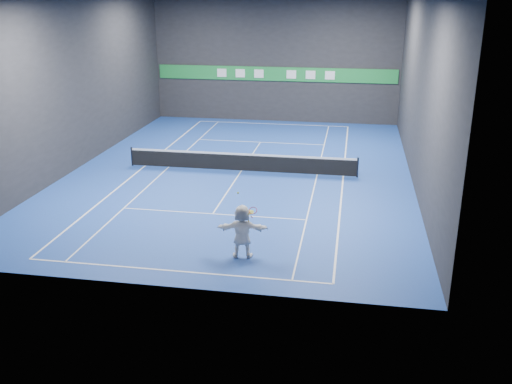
% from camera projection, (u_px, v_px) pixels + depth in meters
% --- Properties ---
extents(ground, '(26.00, 26.00, 0.00)m').
position_uv_depth(ground, '(241.00, 171.00, 30.89)').
color(ground, '#1C409B').
rests_on(ground, ground).
extents(wall_back, '(18.00, 0.10, 9.00)m').
position_uv_depth(wall_back, '(275.00, 60.00, 41.48)').
color(wall_back, '#242427').
rests_on(wall_back, ground).
extents(wall_front, '(18.00, 0.10, 9.00)m').
position_uv_depth(wall_front, '(157.00, 155.00, 17.32)').
color(wall_front, '#242427').
rests_on(wall_front, ground).
extents(wall_left, '(0.10, 26.00, 9.00)m').
position_uv_depth(wall_left, '(78.00, 83.00, 30.85)').
color(wall_left, '#242427').
rests_on(wall_left, ground).
extents(wall_right, '(0.10, 26.00, 9.00)m').
position_uv_depth(wall_right, '(420.00, 93.00, 27.95)').
color(wall_right, '#242427').
rests_on(wall_right, ground).
extents(baseline_near, '(10.98, 0.08, 0.01)m').
position_uv_depth(baseline_near, '(175.00, 271.00, 19.84)').
color(baseline_near, white).
rests_on(baseline_near, ground).
extents(baseline_far, '(10.98, 0.08, 0.01)m').
position_uv_depth(baseline_far, '(273.00, 124.00, 41.94)').
color(baseline_far, white).
rests_on(baseline_far, ground).
extents(sideline_doubles_left, '(0.08, 23.78, 0.01)m').
position_uv_depth(sideline_doubles_left, '(145.00, 166.00, 31.78)').
color(sideline_doubles_left, white).
rests_on(sideline_doubles_left, ground).
extents(sideline_doubles_right, '(0.08, 23.78, 0.01)m').
position_uv_depth(sideline_doubles_right, '(343.00, 176.00, 30.01)').
color(sideline_doubles_right, white).
rests_on(sideline_doubles_right, ground).
extents(sideline_singles_left, '(0.06, 23.78, 0.01)m').
position_uv_depth(sideline_singles_left, '(168.00, 167.00, 31.55)').
color(sideline_singles_left, white).
rests_on(sideline_singles_left, ground).
extents(sideline_singles_right, '(0.06, 23.78, 0.01)m').
position_uv_depth(sideline_singles_right, '(317.00, 175.00, 30.23)').
color(sideline_singles_right, white).
rests_on(sideline_singles_right, ground).
extents(service_line_near, '(8.23, 0.06, 0.01)m').
position_uv_depth(service_line_near, '(213.00, 214.00, 24.94)').
color(service_line_near, white).
rests_on(service_line_near, ground).
extents(service_line_far, '(8.23, 0.06, 0.01)m').
position_uv_depth(service_line_far, '(260.00, 142.00, 36.84)').
color(service_line_far, white).
rests_on(service_line_far, ground).
extents(center_service_line, '(0.06, 12.80, 0.01)m').
position_uv_depth(center_service_line, '(241.00, 171.00, 30.89)').
color(center_service_line, white).
rests_on(center_service_line, ground).
extents(player, '(1.92, 0.80, 2.01)m').
position_uv_depth(player, '(242.00, 231.00, 20.59)').
color(player, white).
rests_on(player, ground).
extents(tennis_ball, '(0.07, 0.07, 0.07)m').
position_uv_depth(tennis_ball, '(238.00, 193.00, 20.25)').
color(tennis_ball, yellow).
rests_on(tennis_ball, player).
extents(tennis_net, '(12.50, 0.10, 1.07)m').
position_uv_depth(tennis_net, '(241.00, 162.00, 30.71)').
color(tennis_net, black).
rests_on(tennis_net, ground).
extents(sponsor_banner, '(17.64, 0.11, 1.00)m').
position_uv_depth(sponsor_banner, '(275.00, 74.00, 41.75)').
color(sponsor_banner, '#1E8A39').
rests_on(sponsor_banner, wall_back).
extents(tennis_racket, '(0.48, 0.35, 0.70)m').
position_uv_depth(tennis_racket, '(252.00, 212.00, 20.33)').
color(tennis_racket, red).
rests_on(tennis_racket, player).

